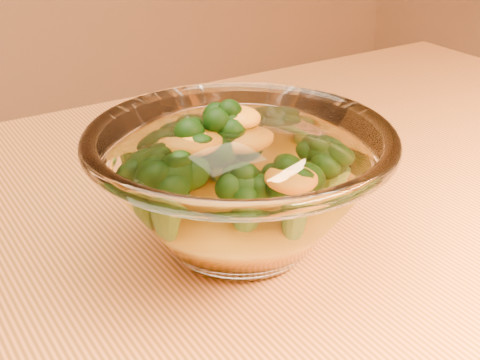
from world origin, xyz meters
The scene contains 4 objects.
table centered at (0.00, 0.00, 0.65)m, with size 1.20×0.80×0.75m.
glass_bowl centered at (-0.02, 0.01, 0.81)m, with size 0.25×0.25×0.11m.
cheese_sauce centered at (-0.02, 0.01, 0.78)m, with size 0.13×0.13×0.04m, color #D95F12.
broccoli_heap centered at (-0.03, 0.02, 0.82)m, with size 0.16×0.15×0.08m.
Camera 1 is at (-0.27, -0.40, 1.05)m, focal length 50.00 mm.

